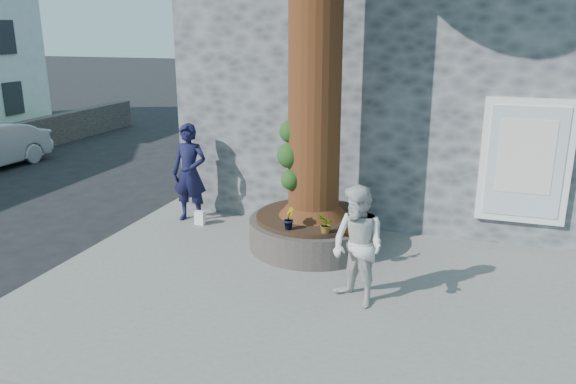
% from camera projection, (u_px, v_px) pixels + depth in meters
% --- Properties ---
extents(ground, '(120.00, 120.00, 0.00)m').
position_uv_depth(ground, '(228.00, 293.00, 8.68)').
color(ground, black).
rests_on(ground, ground).
extents(pavement, '(9.00, 8.00, 0.12)m').
position_uv_depth(pavement, '(337.00, 276.00, 9.12)').
color(pavement, slate).
rests_on(pavement, ground).
extents(yellow_line, '(0.10, 30.00, 0.01)m').
position_uv_depth(yellow_line, '(101.00, 246.00, 10.51)').
color(yellow_line, yellow).
rests_on(yellow_line, ground).
extents(stone_shop, '(10.30, 8.30, 6.30)m').
position_uv_depth(stone_shop, '(441.00, 61.00, 13.59)').
color(stone_shop, '#444548').
rests_on(stone_shop, ground).
extents(planter, '(2.30, 2.30, 0.60)m').
position_uv_depth(planter, '(313.00, 231.00, 10.15)').
color(planter, black).
rests_on(planter, pavement).
extents(man, '(0.75, 0.51, 2.00)m').
position_uv_depth(man, '(190.00, 173.00, 11.33)').
color(man, black).
rests_on(man, pavement).
extents(woman, '(1.07, 1.02, 1.74)m').
position_uv_depth(woman, '(358.00, 246.00, 7.88)').
color(woman, silver).
rests_on(woman, pavement).
extents(shopping_bag, '(0.21, 0.13, 0.28)m').
position_uv_depth(shopping_bag, '(200.00, 218.00, 11.30)').
color(shopping_bag, white).
rests_on(shopping_bag, pavement).
extents(plant_a, '(0.24, 0.25, 0.40)m').
position_uv_depth(plant_a, '(350.00, 224.00, 8.97)').
color(plant_a, gray).
rests_on(plant_a, planter).
extents(plant_b, '(0.23, 0.24, 0.37)m').
position_uv_depth(plant_b, '(289.00, 218.00, 9.29)').
color(plant_b, gray).
rests_on(plant_b, planter).
extents(plant_c, '(0.19, 0.19, 0.31)m').
position_uv_depth(plant_c, '(350.00, 227.00, 8.99)').
color(plant_c, gray).
rests_on(plant_c, planter).
extents(plant_d, '(0.30, 0.32, 0.30)m').
position_uv_depth(plant_d, '(326.00, 224.00, 9.11)').
color(plant_d, gray).
rests_on(plant_d, planter).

